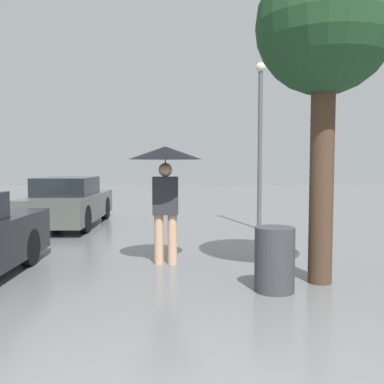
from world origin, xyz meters
TOP-DOWN VIEW (x-y plane):
  - pedestrian at (-0.29, 4.96)m, footprint 1.22×1.22m
  - parked_car_farthest at (-3.12, 9.45)m, footprint 1.63×4.17m
  - tree at (1.94, 3.83)m, footprint 1.89×1.89m
  - street_lamp at (1.93, 8.78)m, footprint 0.25×0.25m
  - trash_bin at (1.21, 3.43)m, footprint 0.53×0.53m

SIDE VIEW (x-z plane):
  - trash_bin at x=1.21m, z-range 0.00..0.85m
  - parked_car_farthest at x=-3.12m, z-range -0.04..1.28m
  - pedestrian at x=-0.29m, z-range 0.63..2.59m
  - street_lamp at x=1.93m, z-range 0.37..4.58m
  - tree at x=1.94m, z-range 1.22..5.73m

